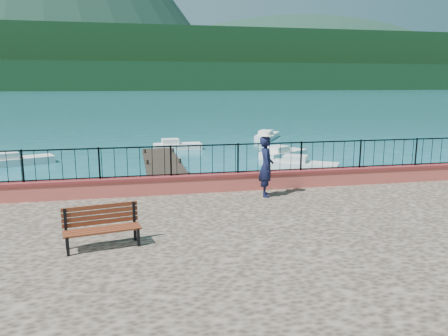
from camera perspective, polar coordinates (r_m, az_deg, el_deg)
name	(u,v)px	position (r m, az deg, el deg)	size (l,w,h in m)	color
ground	(283,268)	(11.66, 7.73, -12.81)	(2000.00, 2000.00, 0.00)	#19596B
parapet	(247,181)	(14.56, 2.97, -1.70)	(28.00, 0.46, 0.58)	#CA4B49
railing	(247,158)	(14.41, 3.00, 1.27)	(27.00, 0.05, 0.95)	black
dock	(167,173)	(22.54, -7.50, -0.71)	(2.00, 16.00, 0.30)	#2D231C
far_forest	(134,77)	(310.06, -11.65, 11.58)	(900.00, 60.00, 18.00)	black
foothills	(133,62)	(370.43, -11.84, 13.46)	(900.00, 120.00, 44.00)	black
companion_hill	(297,87)	(612.35, 9.49, 10.42)	(448.00, 384.00, 180.00)	#142D23
park_bench	(103,235)	(9.87, -15.59, -8.42)	(1.68, 0.81, 0.90)	black
person	(266,166)	(13.64, 5.54, 0.22)	(0.69, 0.45, 1.90)	black
hat	(267,134)	(13.48, 5.62, 4.44)	(0.44, 0.44, 0.12)	silver
boat_1	(305,163)	(24.39, 10.52, 0.69)	(3.59, 1.30, 0.80)	silver
boat_2	(283,151)	(28.32, 7.77, 2.19)	(3.39, 1.30, 0.80)	silver
boat_3	(16,158)	(28.18, -25.50, 1.17)	(4.06, 1.30, 0.80)	silver
boat_4	(177,144)	(31.65, -6.10, 3.16)	(3.39, 1.30, 0.80)	silver
boat_5	(267,134)	(37.85, 5.67, 4.45)	(4.25, 1.30, 0.80)	white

